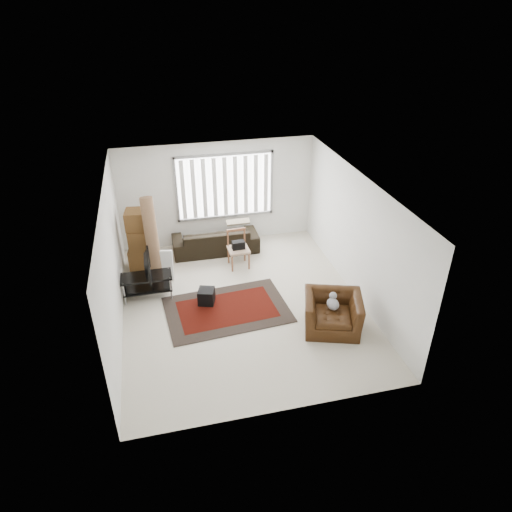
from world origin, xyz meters
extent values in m
plane|color=beige|center=(0.00, 0.00, 0.00)|extent=(6.00, 6.00, 0.00)
cube|color=white|center=(0.00, 0.00, 2.70)|extent=(5.00, 6.00, 0.02)
cube|color=white|center=(0.00, 3.00, 1.35)|extent=(5.00, 0.02, 2.70)
cube|color=white|center=(0.00, -3.00, 1.35)|extent=(5.00, 0.02, 2.70)
cube|color=white|center=(-2.50, 0.00, 1.35)|extent=(0.02, 6.00, 2.70)
cube|color=white|center=(2.50, 0.00, 1.35)|extent=(0.02, 6.00, 2.70)
cube|color=white|center=(0.20, 2.98, 1.55)|extent=(2.40, 0.01, 1.60)
cube|color=gray|center=(0.20, 2.96, 1.55)|extent=(2.52, 0.06, 1.72)
cube|color=white|center=(0.20, 2.92, 1.55)|extent=(2.40, 0.02, 1.55)
cube|color=black|center=(-0.36, -0.14, 0.01)|extent=(2.66, 1.88, 0.02)
cube|color=#410C05|center=(-0.36, -0.14, 0.02)|extent=(2.09, 1.32, 0.00)
cube|color=black|center=(-1.95, 0.74, 0.52)|extent=(1.08, 0.49, 0.04)
cube|color=black|center=(-1.95, 0.74, 0.22)|extent=(1.04, 0.45, 0.03)
cylinder|color=#B2B2B7|center=(-2.44, 0.54, 0.27)|extent=(0.03, 0.03, 0.54)
cylinder|color=#B2B2B7|center=(-1.46, 0.54, 0.27)|extent=(0.03, 0.03, 0.54)
cylinder|color=#B2B2B7|center=(-2.44, 0.95, 0.27)|extent=(0.03, 0.03, 0.54)
cylinder|color=#B2B2B7|center=(-1.46, 0.95, 0.27)|extent=(0.03, 0.03, 0.54)
imported|color=black|center=(-1.95, 0.74, 0.79)|extent=(0.11, 0.88, 0.50)
cube|color=black|center=(-0.74, 0.19, 0.19)|extent=(0.42, 0.42, 0.33)
cube|color=brown|center=(-2.01, 2.03, 0.28)|extent=(0.68, 0.63, 0.56)
cube|color=brown|center=(-1.99, 2.00, 0.81)|extent=(0.62, 0.57, 0.50)
cube|color=brown|center=(-2.03, 2.05, 1.28)|extent=(0.56, 0.56, 0.45)
cube|color=silver|center=(-1.62, 1.41, 0.37)|extent=(0.60, 0.29, 0.73)
cylinder|color=brown|center=(-1.74, 1.55, 0.99)|extent=(0.37, 0.67, 1.97)
imported|color=black|center=(-0.18, 2.45, 0.42)|extent=(2.18, 0.96, 0.84)
cube|color=#A08269|center=(0.25, 1.56, 0.46)|extent=(0.51, 0.51, 0.05)
cylinder|color=brown|center=(0.05, 1.35, 0.23)|extent=(0.04, 0.04, 0.46)
cylinder|color=brown|center=(0.46, 1.36, 0.23)|extent=(0.04, 0.04, 0.46)
cylinder|color=brown|center=(0.03, 1.76, 0.23)|extent=(0.04, 0.04, 0.46)
cylinder|color=brown|center=(0.45, 1.78, 0.23)|extent=(0.04, 0.04, 0.46)
cube|color=brown|center=(0.24, 1.78, 0.89)|extent=(0.47, 0.06, 0.06)
cube|color=brown|center=(0.03, 1.77, 0.69)|extent=(0.05, 0.05, 0.46)
cube|color=brown|center=(0.45, 1.79, 0.69)|extent=(0.05, 0.05, 0.46)
cube|color=black|center=(0.25, 1.56, 0.58)|extent=(0.31, 0.19, 0.20)
imported|color=#371D0B|center=(1.57, -1.20, 0.41)|extent=(1.36, 1.27, 0.82)
ellipsoid|color=#59595B|center=(1.57, -1.20, 0.53)|extent=(0.31, 0.35, 0.20)
sphere|color=#59595B|center=(1.62, -1.05, 0.66)|extent=(0.15, 0.15, 0.15)
camera|label=1|loc=(-1.57, -7.86, 5.81)|focal=32.00mm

